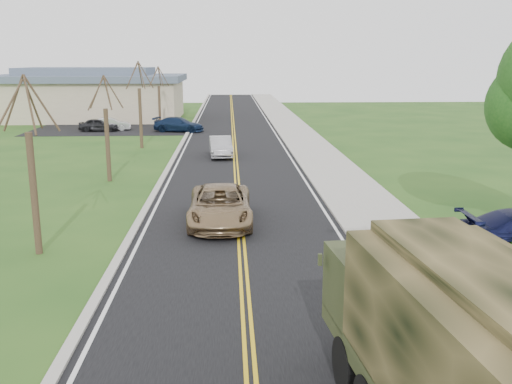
{
  "coord_description": "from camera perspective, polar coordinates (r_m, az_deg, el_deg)",
  "views": [
    {
      "loc": [
        -0.4,
        -9.0,
        6.53
      ],
      "look_at": [
        0.56,
        11.26,
        1.8
      ],
      "focal_mm": 40.0,
      "sensor_mm": 36.0,
      "label": 1
    }
  ],
  "objects": [
    {
      "name": "curb_right",
      "position": [
        49.64,
        2.59,
        5.63
      ],
      "size": [
        0.3,
        120.0,
        0.12
      ],
      "primitive_type": "cube",
      "color": "#9E998E",
      "rests_on": "ground"
    },
    {
      "name": "sidewalk_right",
      "position": [
        49.83,
        4.6,
        5.62
      ],
      "size": [
        3.2,
        120.0,
        0.1
      ],
      "primitive_type": "cube",
      "color": "#9E998E",
      "rests_on": "ground"
    },
    {
      "name": "utility_box_near",
      "position": [
        14.32,
        19.94,
        -12.63
      ],
      "size": [
        0.7,
        0.63,
        0.8
      ],
      "primitive_type": "cube",
      "rotation": [
        0.0,
        0.0,
        0.24
      ],
      "color": "#184519",
      "rests_on": "sidewalk_right"
    },
    {
      "name": "bare_tree_d",
      "position": [
        55.54,
        -9.64,
        8.84
      ],
      "size": [
        1.88,
        2.2,
        5.91
      ],
      "color": "#38281C",
      "rests_on": "ground"
    },
    {
      "name": "bare_tree_a",
      "position": [
        20.49,
        -21.44,
        1.22
      ],
      "size": [
        1.93,
        2.26,
        6.08
      ],
      "color": "#38281C",
      "rests_on": "ground"
    },
    {
      "name": "suv_champagne",
      "position": [
        23.14,
        -3.61,
        -1.35
      ],
      "size": [
        2.53,
        5.44,
        1.51
      ],
      "primitive_type": "imported",
      "rotation": [
        0.0,
        0.0,
        0.01
      ],
      "color": "#8C714F",
      "rests_on": "ground"
    },
    {
      "name": "lot_car_silver",
      "position": [
        55.48,
        -14.34,
        6.6
      ],
      "size": [
        3.82,
        1.75,
        1.22
      ],
      "primitive_type": "imported",
      "rotation": [
        0.0,
        0.0,
        1.7
      ],
      "color": "silver",
      "rests_on": "ground"
    },
    {
      "name": "lot_car_navy",
      "position": [
        53.32,
        -7.73,
        6.7
      ],
      "size": [
        4.91,
        2.83,
        1.34
      ],
      "primitive_type": "imported",
      "rotation": [
        0.0,
        0.0,
        1.35
      ],
      "color": "#101F3B",
      "rests_on": "ground"
    },
    {
      "name": "military_truck",
      "position": [
        9.9,
        19.75,
        -14.46
      ],
      "size": [
        3.19,
        7.47,
        3.62
      ],
      "rotation": [
        0.0,
        0.0,
        0.09
      ],
      "color": "black",
      "rests_on": "ground"
    },
    {
      "name": "bare_tree_c",
      "position": [
        43.67,
        -11.51,
        7.94
      ],
      "size": [
        2.04,
        2.39,
        6.42
      ],
      "color": "#38281C",
      "rests_on": "ground"
    },
    {
      "name": "road",
      "position": [
        49.44,
        -2.23,
        5.54
      ],
      "size": [
        8.0,
        120.0,
        0.01
      ],
      "primitive_type": "cube",
      "color": "black",
      "rests_on": "ground"
    },
    {
      "name": "utility_box_far",
      "position": [
        13.56,
        23.97,
        -14.87
      ],
      "size": [
        0.65,
        0.58,
        0.65
      ],
      "primitive_type": "cube",
      "rotation": [
        0.0,
        0.0,
        0.27
      ],
      "color": "#18431E",
      "rests_on": "sidewalk_right"
    },
    {
      "name": "curb_left",
      "position": [
        49.57,
        -7.06,
        5.52
      ],
      "size": [
        0.3,
        120.0,
        0.1
      ],
      "primitive_type": "cube",
      "color": "#9E998E",
      "rests_on": "ground"
    },
    {
      "name": "lot_car_dark",
      "position": [
        55.07,
        -15.46,
        6.49
      ],
      "size": [
        3.6,
        1.53,
        1.21
      ],
      "primitive_type": "imported",
      "rotation": [
        0.0,
        0.0,
        1.54
      ],
      "color": "black",
      "rests_on": "ground"
    },
    {
      "name": "commercial_building",
      "position": [
        66.93,
        -16.39,
        9.32
      ],
      "size": [
        25.5,
        21.5,
        5.65
      ],
      "color": "tan",
      "rests_on": "ground"
    },
    {
      "name": "sedan_silver",
      "position": [
        39.26,
        -3.55,
        4.54
      ],
      "size": [
        1.74,
        4.25,
        1.37
      ],
      "primitive_type": "imported",
      "rotation": [
        0.0,
        0.0,
        0.07
      ],
      "color": "#A9A9AE",
      "rests_on": "ground"
    },
    {
      "name": "bare_tree_b",
      "position": [
        31.96,
        -14.67,
        5.41
      ],
      "size": [
        1.83,
        2.14,
        5.73
      ],
      "color": "#38281C",
      "rests_on": "ground"
    }
  ]
}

